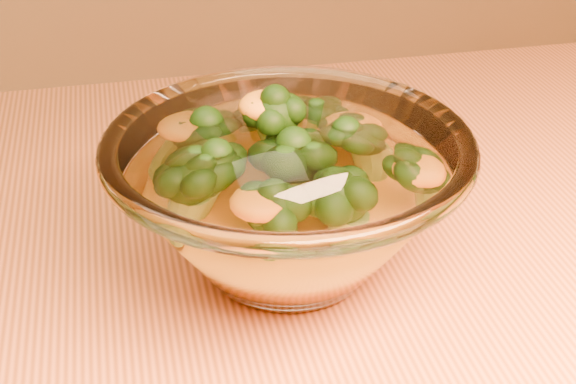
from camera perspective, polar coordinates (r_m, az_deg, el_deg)
The scene contains 3 objects.
glass_bowl at distance 0.51m, azimuth 0.00°, elevation -0.48°, with size 0.23×0.23×0.10m.
cheese_sauce at distance 0.52m, azimuth 0.00°, elevation -2.51°, with size 0.14×0.14×0.04m, color orange.
broccoli_heap at distance 0.51m, azimuth -0.75°, elevation 1.81°, with size 0.17×0.14×0.08m.
Camera 1 is at (-0.01, -0.37, 1.07)m, focal length 50.00 mm.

